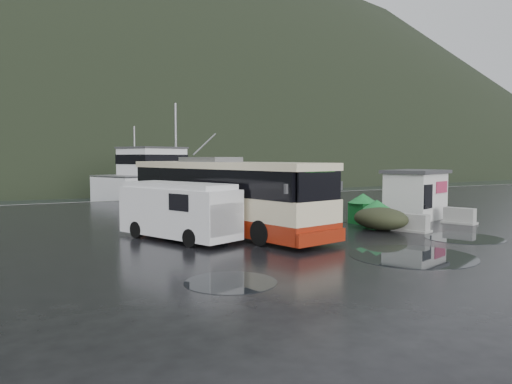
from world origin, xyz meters
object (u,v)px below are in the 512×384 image
jersey_barrier_b (412,231)px  fishing_trawler (198,191)px  white_van (179,240)px  dome_tent (381,230)px  waste_bin_left (377,228)px  coach_bus (223,231)px  waste_bin_right (363,223)px  ticket_kiosk (415,219)px  jersey_barrier_a (459,224)px

jersey_barrier_b → fishing_trawler: (1.71, 29.49, 0.00)m
white_van → dome_tent: bearing=-32.2°
waste_bin_left → coach_bus: bearing=158.9°
waste_bin_right → ticket_kiosk: 3.75m
dome_tent → ticket_kiosk: (4.50, 2.16, 0.00)m
jersey_barrier_a → waste_bin_left: bearing=170.5°
white_van → ticket_kiosk: (13.67, 0.26, 0.00)m
coach_bus → jersey_barrier_a: coach_bus is taller
ticket_kiosk → waste_bin_left: bearing=-176.9°
dome_tent → fishing_trawler: 28.53m
waste_bin_left → jersey_barrier_b: bearing=-66.7°
waste_bin_right → jersey_barrier_b: waste_bin_right is taller
dome_tent → waste_bin_left: bearing=66.9°
jersey_barrier_a → white_van: bearing=171.1°
fishing_trawler → white_van: bearing=-134.7°
ticket_kiosk → jersey_barrier_b: (-3.62, -3.23, 0.00)m
white_van → waste_bin_right: bearing=-19.3°
white_van → jersey_barrier_b: (10.05, -2.97, 0.00)m
coach_bus → ticket_kiosk: bearing=-16.7°
jersey_barrier_b → dome_tent: bearing=129.5°
dome_tent → jersey_barrier_b: size_ratio=1.66×
waste_bin_left → ticket_kiosk: (4.29, 1.66, 0.00)m
waste_bin_left → dome_tent: bearing=-113.1°
ticket_kiosk → fishing_trawler: bearing=76.1°
waste_bin_left → fishing_trawler: size_ratio=0.06×
ticket_kiosk → jersey_barrier_b: size_ratio=2.13×
waste_bin_left → jersey_barrier_a: bearing=-9.5°
white_van → jersey_barrier_b: bearing=-37.0°
dome_tent → ticket_kiosk: bearing=25.6°
jersey_barrier_a → waste_bin_right: bearing=150.4°
white_van → jersey_barrier_b: white_van is taller
waste_bin_right → dome_tent: waste_bin_right is taller
coach_bus → white_van: bearing=-166.3°
coach_bus → fishing_trawler: size_ratio=0.49×
coach_bus → jersey_barrier_a: 12.10m
ticket_kiosk → waste_bin_right: bearing=162.8°
white_van → fishing_trawler: 29.01m
white_van → jersey_barrier_a: white_van is taller
ticket_kiosk → jersey_barrier_a: (0.51, -2.47, 0.00)m
waste_bin_left → jersey_barrier_b: (0.67, -1.57, 0.00)m
coach_bus → dome_tent: 7.30m
waste_bin_left → dome_tent: (-0.21, -0.49, 0.00)m
jersey_barrier_b → waste_bin_right: bearing=92.4°
white_van → ticket_kiosk: 13.67m
waste_bin_left → jersey_barrier_b: size_ratio=0.84×
coach_bus → white_van: 2.85m
waste_bin_left → jersey_barrier_a: (4.80, -0.81, 0.00)m
white_van → fishing_trawler: size_ratio=0.23×
waste_bin_right → jersey_barrier_b: (0.13, -3.17, 0.00)m
coach_bus → fishing_trawler: 26.91m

